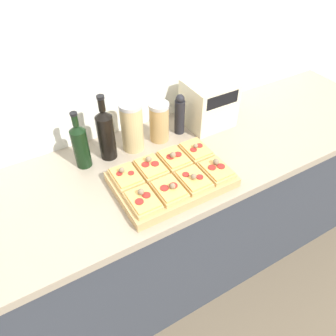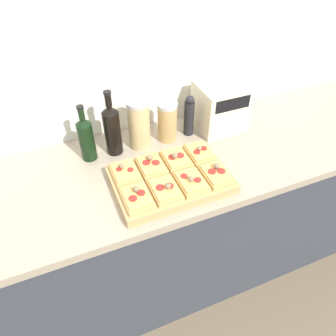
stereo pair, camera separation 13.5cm
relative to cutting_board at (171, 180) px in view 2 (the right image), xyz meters
The scene contains 18 objects.
ground_plane 0.94m from the cutting_board, 82.34° to the right, with size 12.00×12.00×0.00m, color brown.
wall_back 0.59m from the cutting_board, 87.06° to the left, with size 6.00×0.06×2.50m.
kitchen_counter 0.49m from the cutting_board, 79.39° to the left, with size 2.63×0.67×0.90m.
cutting_board is the anchor object (origin of this frame).
pizza_slice_back_left 0.19m from the cutting_board, 155.89° to the left, with size 0.10×0.14×0.05m.
pizza_slice_back_midleft 0.10m from the cutting_board, 126.43° to the left, with size 0.10×0.14×0.05m.
pizza_slice_back_midright 0.10m from the cutting_board, 53.26° to the left, with size 0.10×0.14×0.05m.
pizza_slice_back_right 0.19m from the cutting_board, 23.98° to the left, with size 0.10×0.14×0.05m.
pizza_slice_front_left 0.19m from the cutting_board, 156.23° to the right, with size 0.10×0.14×0.05m.
pizza_slice_front_midleft 0.10m from the cutting_board, 126.62° to the right, with size 0.10×0.14×0.05m.
pizza_slice_front_midright 0.10m from the cutting_board, 53.29° to the right, with size 0.10×0.14×0.05m.
pizza_slice_front_right 0.19m from the cutting_board, 23.65° to the right, with size 0.10×0.14×0.05m.
olive_oil_bottle 0.41m from the cutting_board, 133.02° to the left, with size 0.07×0.07×0.27m.
wine_bottle 0.35m from the cutting_board, 118.08° to the left, with size 0.07×0.07×0.31m.
grain_jar_tall 0.31m from the cutting_board, 96.43° to the left, with size 0.10×0.10×0.24m.
grain_jar_short 0.32m from the cutting_board, 70.22° to the left, with size 0.10×0.10×0.20m.
pepper_mill 0.38m from the cutting_board, 53.41° to the left, with size 0.05×0.05×0.21m.
toaster_oven 0.50m from the cutting_board, 37.26° to the left, with size 0.25×0.21×0.23m.
Camera 2 is at (-0.41, -0.72, 1.86)m, focal length 35.00 mm.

